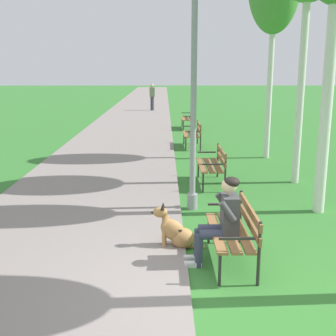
% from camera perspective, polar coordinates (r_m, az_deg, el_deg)
% --- Properties ---
extents(ground_plane, '(120.00, 120.00, 0.00)m').
position_cam_1_polar(ground_plane, '(5.67, 6.79, -15.39)').
color(ground_plane, '#33752D').
extents(paved_path, '(3.80, 60.00, 0.04)m').
position_cam_1_polar(paved_path, '(29.12, -3.63, 7.71)').
color(paved_path, gray).
rests_on(paved_path, ground).
extents(park_bench_near, '(0.55, 1.50, 0.85)m').
position_cam_1_polar(park_bench_near, '(6.23, 8.77, -7.62)').
color(park_bench_near, olive).
rests_on(park_bench_near, ground).
extents(park_bench_mid, '(0.55, 1.50, 0.85)m').
position_cam_1_polar(park_bench_mid, '(10.26, 5.92, 0.67)').
color(park_bench_mid, olive).
rests_on(park_bench_mid, ground).
extents(park_bench_far, '(0.55, 1.50, 0.85)m').
position_cam_1_polar(park_bench_far, '(15.03, 3.34, 4.65)').
color(park_bench_far, olive).
rests_on(park_bench_far, ground).
extents(park_bench_furthest, '(0.55, 1.50, 0.85)m').
position_cam_1_polar(park_bench_furthest, '(19.56, 2.80, 6.59)').
color(park_bench_furthest, olive).
rests_on(park_bench_furthest, ground).
extents(person_seated_on_near_bench, '(0.74, 0.49, 1.25)m').
position_cam_1_polar(person_seated_on_near_bench, '(6.09, 6.96, -6.36)').
color(person_seated_on_near_bench, '#33384C').
rests_on(person_seated_on_near_bench, ground).
extents(dog_shepherd, '(0.83, 0.31, 0.71)m').
position_cam_1_polar(dog_shepherd, '(6.71, 1.02, -8.24)').
color(dog_shepherd, '#B27F47').
rests_on(dog_shepherd, ground).
extents(lamp_post_near, '(0.24, 0.24, 4.76)m').
position_cam_1_polar(lamp_post_near, '(8.15, 3.36, 11.34)').
color(lamp_post_near, gray).
rests_on(lamp_post_near, ground).
extents(pedestrian_distant, '(0.32, 0.22, 1.65)m').
position_cam_1_polar(pedestrian_distant, '(27.50, -2.06, 9.14)').
color(pedestrian_distant, '#383842').
rests_on(pedestrian_distant, ground).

